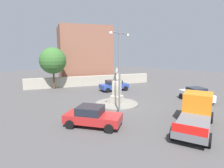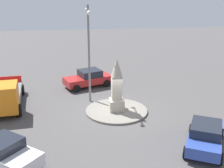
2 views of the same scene
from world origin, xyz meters
name	(u,v)px [view 1 (image 1 of 2)]	position (x,y,z in m)	size (l,w,h in m)	color
ground_plane	(117,104)	(0.00, 0.00, 0.00)	(80.00, 80.00, 0.00)	#4F4C4C
traffic_island	(117,104)	(0.00, 0.00, 0.07)	(4.35, 4.35, 0.14)	gray
monument	(117,87)	(0.00, 0.00, 1.79)	(1.00, 1.00, 3.73)	#B2AA99
streetlamp	(120,63)	(-2.18, -1.72, 4.38)	(2.80, 0.28, 7.21)	slate
car_blue_approaching	(114,85)	(5.39, 4.06, 0.75)	(4.18, 3.31, 1.44)	#2D479E
car_white_waiting	(196,95)	(5.80, -6.38, 0.78)	(3.75, 4.03, 1.54)	silver
car_red_passing	(92,116)	(-5.66, -1.65, 0.75)	(3.10, 4.43, 1.48)	#B22323
truck_orange_far_side	(196,112)	(-1.28, -7.77, 1.07)	(6.01, 2.77, 2.26)	orange
stone_boundary_wall	(91,81)	(6.47, 9.17, 0.76)	(19.57, 0.70, 1.51)	#B2AA99
corner_building	(84,54)	(9.53, 13.50, 4.78)	(8.64, 7.60, 9.55)	#935B47
tree_near_wall	(53,61)	(1.29, 11.60, 4.04)	(3.69, 3.69, 5.90)	brown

